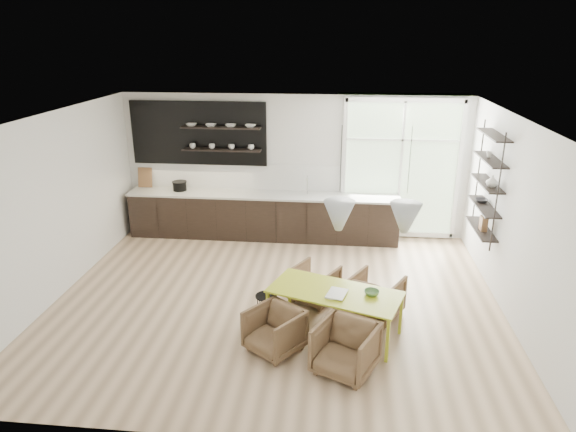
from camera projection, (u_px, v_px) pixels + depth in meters
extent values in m
cube|color=#D7B491|center=(276.00, 300.00, 8.20)|extent=(7.00, 6.00, 0.01)
cube|color=white|center=(294.00, 166.00, 10.52)|extent=(7.00, 0.02, 2.90)
cube|color=white|center=(55.00, 207.00, 8.05)|extent=(0.02, 6.00, 2.90)
cube|color=white|center=(517.00, 223.00, 7.37)|extent=(0.02, 6.00, 2.90)
cube|color=white|center=(275.00, 118.00, 7.22)|extent=(7.00, 6.00, 0.01)
cube|color=#B2D1A5|center=(400.00, 169.00, 10.28)|extent=(2.20, 0.02, 2.70)
cube|color=white|center=(400.00, 170.00, 10.25)|extent=(2.30, 0.08, 2.80)
cone|color=#AFB7BC|center=(339.00, 216.00, 7.08)|extent=(0.44, 0.44, 0.42)
cone|color=#AFB7BC|center=(405.00, 218.00, 6.99)|extent=(0.44, 0.44, 0.42)
cylinder|color=black|center=(341.00, 159.00, 6.81)|extent=(0.01, 0.01, 0.89)
cylinder|color=black|center=(410.00, 160.00, 6.72)|extent=(0.01, 0.01, 0.89)
cube|color=black|center=(263.00, 216.00, 10.60)|extent=(5.50, 0.65, 0.90)
cube|color=beige|center=(263.00, 195.00, 10.44)|extent=(5.54, 0.69, 0.04)
cube|color=white|center=(265.00, 177.00, 10.65)|extent=(5.50, 0.02, 0.55)
cube|color=black|center=(199.00, 133.00, 10.45)|extent=(2.80, 0.06, 1.30)
cube|color=black|center=(221.00, 127.00, 10.22)|extent=(1.60, 0.28, 0.03)
cube|color=black|center=(222.00, 150.00, 10.37)|extent=(1.60, 0.28, 0.03)
cube|color=brown|center=(145.00, 177.00, 10.83)|extent=(0.30, 0.10, 0.42)
cylinder|color=silver|center=(307.00, 185.00, 10.38)|extent=(0.02, 0.02, 0.40)
imported|color=white|center=(191.00, 125.00, 10.26)|extent=(0.22, 0.22, 0.05)
imported|color=white|center=(211.00, 125.00, 10.23)|extent=(0.22, 0.22, 0.05)
imported|color=white|center=(231.00, 126.00, 10.19)|extent=(0.22, 0.22, 0.05)
imported|color=white|center=(250.00, 126.00, 10.15)|extent=(0.22, 0.22, 0.05)
imported|color=white|center=(193.00, 146.00, 10.41)|extent=(0.12, 0.12, 0.10)
imported|color=white|center=(212.00, 146.00, 10.37)|extent=(0.12, 0.12, 0.10)
imported|color=white|center=(231.00, 147.00, 10.33)|extent=(0.12, 0.12, 0.10)
imported|color=white|center=(251.00, 147.00, 10.29)|extent=(0.12, 0.12, 0.10)
cylinder|color=black|center=(180.00, 186.00, 10.63)|extent=(0.28, 0.28, 0.17)
cube|color=black|center=(497.00, 194.00, 7.86)|extent=(0.02, 0.02, 1.90)
cube|color=black|center=(478.00, 174.00, 8.98)|extent=(0.02, 0.02, 1.90)
cube|color=black|center=(481.00, 229.00, 8.69)|extent=(0.26, 1.20, 0.02)
cube|color=black|center=(484.00, 206.00, 8.56)|extent=(0.26, 1.20, 0.02)
cube|color=black|center=(487.00, 183.00, 8.42)|extent=(0.26, 1.20, 0.02)
cube|color=black|center=(490.00, 159.00, 8.29)|extent=(0.26, 1.20, 0.03)
cube|color=black|center=(494.00, 135.00, 8.15)|extent=(0.26, 1.20, 0.03)
imported|color=white|center=(492.00, 181.00, 8.15)|extent=(0.18, 0.18, 0.19)
imported|color=#333338|center=(481.00, 200.00, 8.73)|extent=(0.22, 0.22, 0.05)
imported|color=white|center=(489.00, 154.00, 8.36)|extent=(0.10, 0.10, 0.09)
cube|color=brown|center=(484.00, 223.00, 8.55)|extent=(0.10, 0.18, 0.24)
cube|color=#ADB822|center=(335.00, 292.00, 7.10)|extent=(1.97, 1.36, 0.03)
cube|color=#ADB822|center=(268.00, 312.00, 7.25)|extent=(0.05, 0.05, 0.63)
cube|color=#ADB822|center=(290.00, 290.00, 7.87)|extent=(0.05, 0.05, 0.63)
cube|color=#ADB822|center=(388.00, 341.00, 6.56)|extent=(0.05, 0.05, 0.63)
cube|color=#ADB822|center=(401.00, 314.00, 7.18)|extent=(0.05, 0.05, 0.63)
imported|color=brown|center=(315.00, 283.00, 8.10)|extent=(0.87, 0.87, 0.59)
imported|color=brown|center=(376.00, 296.00, 7.64)|extent=(0.95, 0.96, 0.65)
imported|color=brown|center=(274.00, 331.00, 6.81)|extent=(0.92, 0.92, 0.61)
imported|color=brown|center=(345.00, 349.00, 6.38)|extent=(0.94, 0.95, 0.65)
cylinder|color=black|center=(266.00, 296.00, 7.46)|extent=(0.32, 0.32, 0.02)
cylinder|color=black|center=(266.00, 314.00, 7.57)|extent=(0.34, 0.34, 0.01)
cylinder|color=black|center=(275.00, 311.00, 7.47)|extent=(0.01, 0.01, 0.42)
cylinder|color=black|center=(271.00, 304.00, 7.66)|extent=(0.01, 0.01, 0.42)
cylinder|color=black|center=(257.00, 306.00, 7.59)|extent=(0.01, 0.01, 0.42)
cylinder|color=black|center=(262.00, 313.00, 7.41)|extent=(0.01, 0.01, 0.42)
imported|color=white|center=(328.00, 292.00, 7.04)|extent=(0.33, 0.39, 0.03)
imported|color=#57834A|center=(372.00, 293.00, 6.99)|extent=(0.24, 0.24, 0.06)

